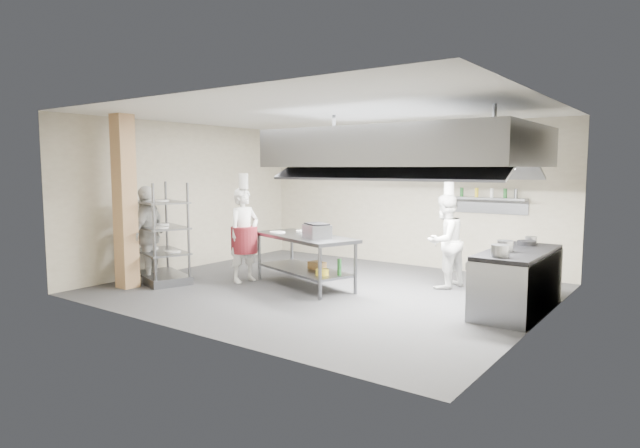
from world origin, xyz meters
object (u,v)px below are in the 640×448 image
Objects in this scene: chef_line at (445,241)px; griddle at (317,231)px; cooking_range at (517,283)px; chef_plating at (148,234)px; island at (304,261)px; stockpot at (505,246)px; pass_rack at (161,232)px; chef_head at (244,235)px.

chef_line reaches higher than griddle.
chef_plating is (-6.08, -1.87, 0.46)m from cooking_range.
island is 0.71m from griddle.
pass_rack is at bearing -165.05° from stockpot.
island is at bearing -174.92° from stockpot.
stockpot is at bearing 67.42° from chef_line.
cooking_range is 1.22× the size of chef_line.
griddle is (-1.65, -1.51, 0.20)m from chef_line.
chef_line is 2.24m from griddle.
griddle is at bearing -76.14° from chef_head.
stockpot is (4.53, 0.62, 0.12)m from chef_head.
island is at bearing 90.70° from chef_plating.
cooking_range is 3.26m from griddle.
island is 2.70m from pass_rack.
chef_plating is at bearing -129.04° from pass_rack.
pass_rack is 1.11× the size of chef_line.
chef_line is at bearing 51.92° from island.
chef_head is at bearing 55.51° from pass_rack.
chef_line is at bearing -54.33° from chef_head.
chef_head is 7.65× the size of stockpot.
pass_rack is 8.14× the size of stockpot.
chef_plating reaches higher than chef_line.
pass_rack is 1.52m from chef_head.
cooking_range is 4.34× the size of griddle.
chef_head is 1.55m from griddle.
chef_head reaches higher than island.
cooking_range is 1.16× the size of chef_head.
pass_rack reaches higher than chef_plating.
cooking_range is (3.52, 0.51, -0.04)m from island.
cooking_range is at bearing 79.83° from chef_plating.
cooking_range is at bearing 58.01° from stockpot.
island is 1.06× the size of cooking_range.
chef_plating is (-1.42, -1.04, 0.03)m from chef_head.
griddle is at bearing -171.16° from stockpot.
chef_plating reaches higher than island.
pass_rack is at bearing -163.47° from cooking_range.
island is at bearing -41.39° from chef_line.
chef_head is 1.05× the size of chef_line.
chef_head reaches higher than cooking_range.
cooking_range is at bearing 35.18° from pass_rack.
pass_rack reaches higher than griddle.
cooking_range is 8.91× the size of stockpot.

